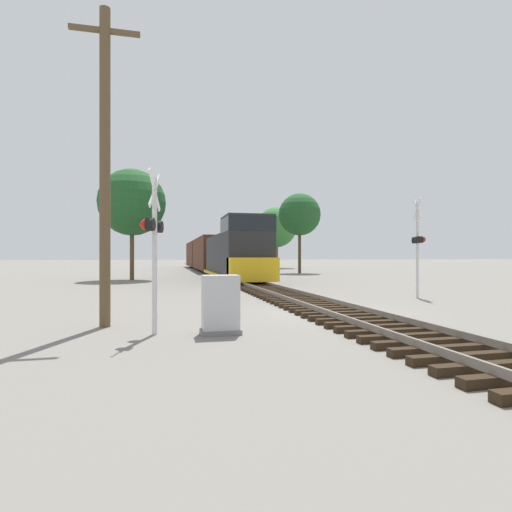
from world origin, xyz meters
The scene contains 10 objects.
ground_plane centered at (0.00, 0.00, 0.00)m, with size 400.00×400.00×0.00m, color slate.
rail_track_bed centered at (0.00, 0.00, 0.14)m, with size 2.60×160.00×0.31m.
freight_train centered at (0.00, 35.37, 2.08)m, with size 3.07×49.12×4.53m.
crossing_signal_near centered at (-5.60, -2.48, 2.36)m, with size 0.53×1.01×3.91m.
crossing_signal_far centered at (5.73, 3.42, 2.51)m, with size 0.54×1.01×4.45m.
relay_cabinet centered at (-4.03, -2.78, 0.70)m, with size 0.96×0.60×1.42m.
utility_pole centered at (-6.88, -1.11, 4.37)m, with size 1.80×0.28×8.46m.
tree_far_right centered at (-7.81, 20.60, 6.11)m, with size 5.25×5.25×8.75m.
tree_mid_background centered at (9.18, 29.23, 6.42)m, with size 4.62×4.62×8.75m.
tree_deep_background centered at (11.74, 47.50, 6.34)m, with size 6.25×6.25×9.49m.
Camera 1 is at (-5.36, -12.31, 1.87)m, focal length 28.00 mm.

